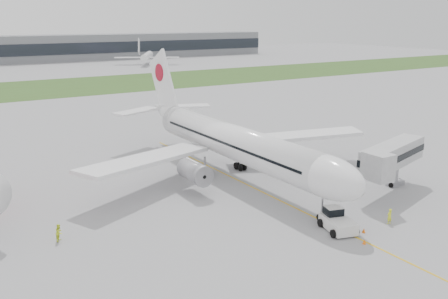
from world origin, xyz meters
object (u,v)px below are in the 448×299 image
airliner (230,140)px  pushback_tug (337,220)px  ground_crew_near (389,216)px  jet_bridge (391,157)px

airliner → pushback_tug: airliner is taller
airliner → pushback_tug: (-0.34, -22.66, -4.57)m
pushback_tug → ground_crew_near: (6.34, -2.07, -0.16)m
pushback_tug → jet_bridge: bearing=35.3°
jet_bridge → ground_crew_near: bearing=-155.0°
pushback_tug → jet_bridge: 15.88m
pushback_tug → jet_bridge: (14.49, 5.06, 4.08)m
pushback_tug → ground_crew_near: pushback_tug is taller
airliner → jet_bridge: (14.15, -17.61, -0.49)m
ground_crew_near → jet_bridge: bearing=-137.7°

